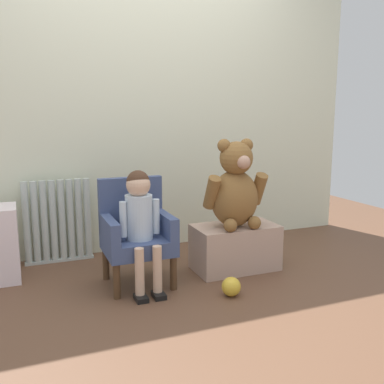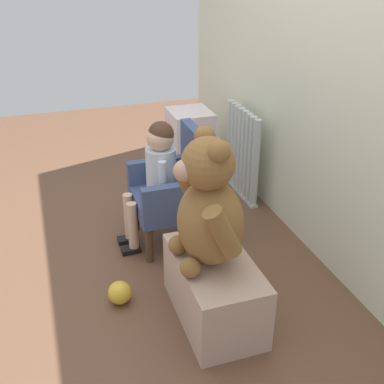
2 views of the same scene
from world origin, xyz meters
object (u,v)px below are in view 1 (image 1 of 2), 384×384
at_px(radiator, 58,222).
at_px(child_figure, 140,212).
at_px(child_armchair, 136,231).
at_px(toy_ball, 231,287).
at_px(low_bench, 235,247).
at_px(large_teddy_bear, 235,189).

xyz_separation_m(radiator, child_figure, (0.43, -0.71, 0.19)).
xyz_separation_m(child_armchair, child_figure, (0.00, -0.11, 0.15)).
relative_size(radiator, toy_ball, 5.25).
height_order(radiator, low_bench, radiator).
bearing_deg(radiator, child_figure, -58.67).
xyz_separation_m(child_armchair, low_bench, (0.71, -0.03, -0.18)).
distance_m(radiator, toy_ball, 1.40).
xyz_separation_m(radiator, large_teddy_bear, (1.12, -0.66, 0.28)).
bearing_deg(large_teddy_bear, low_bench, 52.30).
bearing_deg(child_armchair, child_figure, -90.00).
height_order(child_figure, large_teddy_bear, large_teddy_bear).
bearing_deg(low_bench, child_armchair, 177.57).
xyz_separation_m(low_bench, toy_ball, (-0.24, -0.41, -0.10)).
bearing_deg(child_figure, child_armchair, 90.00).
bearing_deg(child_figure, low_bench, 6.46).
height_order(child_figure, toy_ball, child_figure).
height_order(low_bench, large_teddy_bear, large_teddy_bear).
bearing_deg(toy_ball, child_armchair, 137.18).
xyz_separation_m(child_figure, low_bench, (0.71, 0.08, -0.33)).
relative_size(low_bench, large_teddy_bear, 0.97).
bearing_deg(child_figure, large_teddy_bear, 4.43).
bearing_deg(toy_ball, large_teddy_bear, 60.22).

